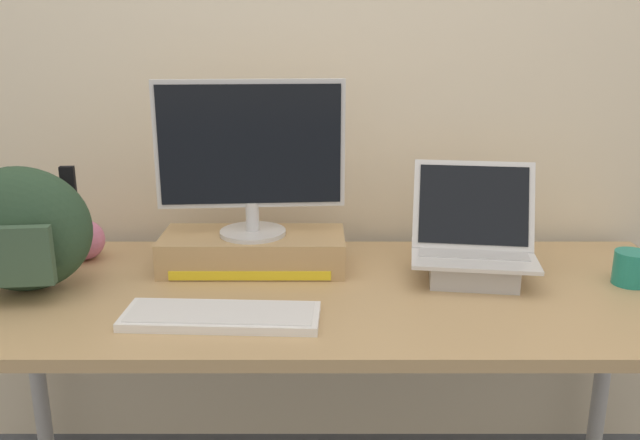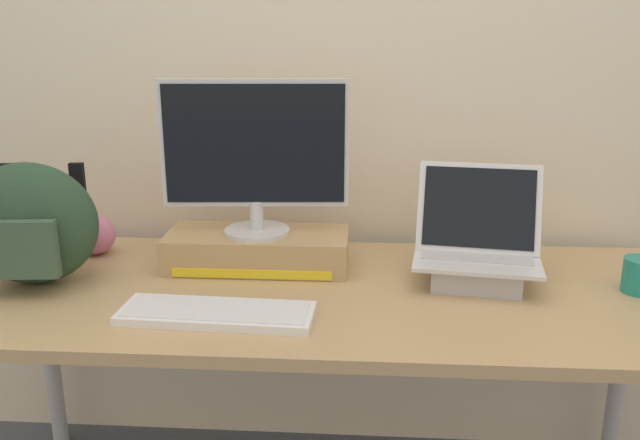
{
  "view_description": "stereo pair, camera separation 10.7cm",
  "coord_description": "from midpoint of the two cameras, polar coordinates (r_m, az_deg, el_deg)",
  "views": [
    {
      "loc": [
        -0.0,
        -1.56,
        1.35
      ],
      "look_at": [
        0.0,
        0.0,
        0.9
      ],
      "focal_mm": 36.87,
      "sensor_mm": 36.0,
      "label": 1
    },
    {
      "loc": [
        0.1,
        -1.55,
        1.35
      ],
      "look_at": [
        0.0,
        0.0,
        0.9
      ],
      "focal_mm": 36.87,
      "sensor_mm": 36.0,
      "label": 2
    }
  ],
  "objects": [
    {
      "name": "desktop_monitor",
      "position": [
        1.75,
        -7.81,
        5.61
      ],
      "size": [
        0.5,
        0.18,
        0.42
      ],
      "rotation": [
        0.0,
        0.0,
        0.07
      ],
      "color": "silver",
      "rests_on": "toner_box_yellow"
    },
    {
      "name": "coffee_mug",
      "position": [
        1.85,
        23.98,
        -3.83
      ],
      "size": [
        0.13,
        0.09,
        0.09
      ],
      "color": "#1E7F70",
      "rests_on": "desk"
    },
    {
      "name": "external_keyboard",
      "position": [
        1.52,
        -10.57,
        -8.22
      ],
      "size": [
        0.45,
        0.17,
        0.02
      ],
      "rotation": [
        0.0,
        0.0,
        -0.05
      ],
      "color": "white",
      "rests_on": "desk"
    },
    {
      "name": "plush_toy",
      "position": [
        2.0,
        -21.25,
        -1.64
      ],
      "size": [
        0.11,
        0.11,
        0.11
      ],
      "color": "#CC7099",
      "rests_on": "desk"
    },
    {
      "name": "toner_box_yellow",
      "position": [
        1.82,
        -7.49,
        -2.71
      ],
      "size": [
        0.5,
        0.22,
        0.1
      ],
      "color": "tan",
      "rests_on": "desk"
    },
    {
      "name": "messenger_backpack",
      "position": [
        1.8,
        -26.11,
        -0.84
      ],
      "size": [
        0.36,
        0.27,
        0.32
      ],
      "rotation": [
        0.0,
        0.0,
        0.11
      ],
      "color": "#28422D",
      "rests_on": "desk"
    },
    {
      "name": "open_laptop",
      "position": [
        1.76,
        11.4,
        -3.05
      ],
      "size": [
        0.35,
        0.28,
        0.29
      ],
      "rotation": [
        0.0,
        0.0,
        -0.14
      ],
      "color": "#ADADB2",
      "rests_on": "desk"
    },
    {
      "name": "back_wall",
      "position": [
        2.04,
        -1.57,
        14.69
      ],
      "size": [
        7.0,
        0.1,
        2.6
      ],
      "primitive_type": "cube",
      "color": "beige",
      "rests_on": "ground"
    },
    {
      "name": "desk",
      "position": [
        1.7,
        -1.81,
        -7.92
      ],
      "size": [
        1.93,
        0.76,
        0.72
      ],
      "color": "tan",
      "rests_on": "ground"
    }
  ]
}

